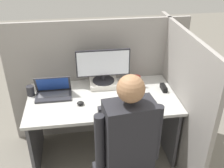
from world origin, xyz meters
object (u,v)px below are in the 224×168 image
pen_cup (30,91)px  office_chair (126,165)px  person (129,153)px  paper_box (104,83)px  monitor (103,65)px  laptop (53,92)px  coffee_mug (136,80)px  stapler (164,88)px  carrot_toy (125,109)px

pen_cup → office_chair: bearing=-46.4°
office_chair → person: size_ratio=0.73×
paper_box → person: 1.09m
person → monitor: bearing=92.9°
monitor → laptop: monitor is taller
person → coffee_mug: 1.12m
paper_box → laptop: (-0.51, -0.14, 0.02)m
laptop → office_chair: office_chair is taller
office_chair → paper_box: bearing=94.3°
paper_box → office_chair: office_chair is taller
stapler → person: (-0.54, -0.90, 0.05)m
person → pen_cup: size_ratio=13.72×
stapler → pen_cup: (-1.34, 0.09, 0.02)m
office_chair → pen_cup: office_chair is taller
monitor → laptop: 0.56m
carrot_toy → monitor: bearing=105.3°
laptop → carrot_toy: 0.74m
carrot_toy → pen_cup: (-0.87, 0.40, 0.03)m
laptop → pen_cup: laptop is taller
monitor → person: person is taller
coffee_mug → pen_cup: size_ratio=0.87×
stapler → pen_cup: 1.34m
coffee_mug → laptop: bearing=-171.0°
office_chair → person: 0.31m
coffee_mug → pen_cup: bearing=-175.4°
laptop → monitor: bearing=15.8°
stapler → office_chair: 0.95m
laptop → carrot_toy: bearing=-28.6°
laptop → office_chair: 1.02m
monitor → coffee_mug: (0.35, -0.01, -0.19)m
office_chair → pen_cup: (-0.81, 0.85, 0.25)m
carrot_toy → person: person is taller
paper_box → stapler: paper_box is taller
monitor → office_chair: (0.07, -0.94, -0.43)m
laptop → stapler: (1.11, -0.04, -0.02)m
pen_cup → paper_box: bearing=7.3°
coffee_mug → pen_cup: (-1.09, -0.09, 0.01)m
monitor → pen_cup: size_ratio=5.49×
carrot_toy → pen_cup: pen_cup is taller
monitor → coffee_mug: size_ratio=6.32×
paper_box → carrot_toy: 0.51m
monitor → person: (0.05, -1.09, -0.16)m
stapler → person: person is taller
stapler → person: bearing=-121.1°
monitor → laptop: bearing=-164.2°
paper_box → office_chair: (0.07, -0.94, -0.23)m
carrot_toy → coffee_mug: bearing=66.3°
carrot_toy → coffee_mug: 0.54m
monitor → stapler: 0.66m
carrot_toy → person: bearing=-97.9°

